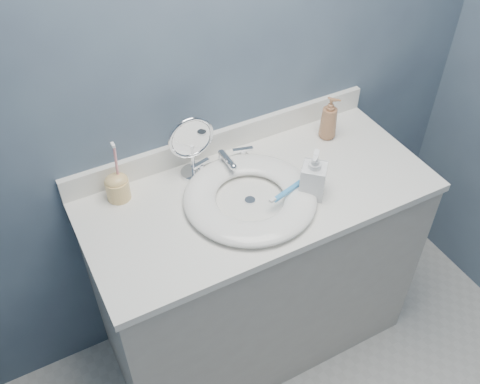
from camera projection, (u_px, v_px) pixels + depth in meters
back_wall at (221, 73)px, 1.80m from camera, size 2.20×0.02×2.40m
vanity_cabinet at (256, 274)px, 2.15m from camera, size 1.20×0.55×0.85m
countertop at (258, 194)px, 1.85m from camera, size 1.22×0.57×0.03m
backsplash at (224, 140)px, 1.98m from camera, size 1.22×0.02×0.09m
basin at (250, 197)px, 1.79m from camera, size 0.45×0.45×0.04m
drain at (250, 200)px, 1.80m from camera, size 0.04×0.04×0.01m
faucet at (224, 162)px, 1.91m from camera, size 0.25×0.13×0.07m
makeup_mirror at (192, 144)px, 1.82m from camera, size 0.16×0.09×0.24m
soap_bottle_amber at (329, 118)px, 2.00m from camera, size 0.10×0.10×0.18m
soap_bottle_clear at (314, 174)px, 1.77m from camera, size 0.12×0.12×0.18m
toothbrush_holder at (117, 186)px, 1.78m from camera, size 0.08×0.08×0.23m
toothbrush_lying at (289, 190)px, 1.78m from camera, size 0.17×0.06×0.02m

